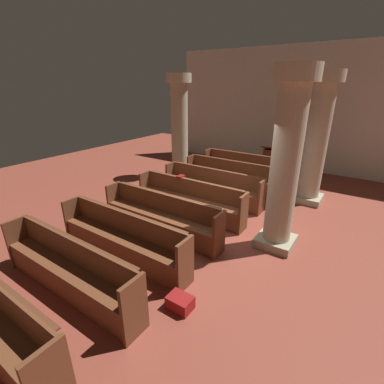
# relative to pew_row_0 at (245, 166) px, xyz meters

# --- Properties ---
(ground_plane) EXTENTS (19.20, 19.20, 0.00)m
(ground_plane) POSITION_rel_pew_row_0_xyz_m (0.87, -3.60, -0.49)
(ground_plane) COLOR brown
(back_wall) EXTENTS (10.00, 0.16, 4.50)m
(back_wall) POSITION_rel_pew_row_0_xyz_m (0.87, 2.48, 1.76)
(back_wall) COLOR beige
(back_wall) RESTS_ON ground
(pew_row_0) EXTENTS (3.01, 0.46, 0.91)m
(pew_row_0) POSITION_rel_pew_row_0_xyz_m (0.00, 0.00, 0.00)
(pew_row_0) COLOR brown
(pew_row_0) RESTS_ON ground
(pew_row_1) EXTENTS (3.01, 0.46, 0.91)m
(pew_row_1) POSITION_rel_pew_row_0_xyz_m (0.00, -1.13, 0.00)
(pew_row_1) COLOR brown
(pew_row_1) RESTS_ON ground
(pew_row_2) EXTENTS (3.01, 0.47, 0.91)m
(pew_row_2) POSITION_rel_pew_row_0_xyz_m (0.00, -2.26, 0.00)
(pew_row_2) COLOR brown
(pew_row_2) RESTS_ON ground
(pew_row_3) EXTENTS (3.01, 0.46, 0.91)m
(pew_row_3) POSITION_rel_pew_row_0_xyz_m (0.00, -3.40, 0.00)
(pew_row_3) COLOR brown
(pew_row_3) RESTS_ON ground
(pew_row_4) EXTENTS (3.01, 0.46, 0.91)m
(pew_row_4) POSITION_rel_pew_row_0_xyz_m (0.00, -4.53, 0.00)
(pew_row_4) COLOR brown
(pew_row_4) RESTS_ON ground
(pew_row_5) EXTENTS (3.01, 0.47, 0.91)m
(pew_row_5) POSITION_rel_pew_row_0_xyz_m (0.00, -5.66, 0.00)
(pew_row_5) COLOR brown
(pew_row_5) RESTS_ON ground
(pew_row_6) EXTENTS (3.01, 0.46, 0.91)m
(pew_row_6) POSITION_rel_pew_row_0_xyz_m (0.00, -6.79, 0.00)
(pew_row_6) COLOR brown
(pew_row_6) RESTS_ON ground
(pillar_aisle_side) EXTENTS (0.85, 0.85, 3.50)m
(pillar_aisle_side) POSITION_rel_pew_row_0_xyz_m (2.29, -0.71, 1.33)
(pillar_aisle_side) COLOR tan
(pillar_aisle_side) RESTS_ON ground
(pillar_far_side) EXTENTS (0.85, 0.85, 3.50)m
(pillar_far_side) POSITION_rel_pew_row_0_xyz_m (-2.24, -0.76, 1.33)
(pillar_far_side) COLOR tan
(pillar_far_side) RESTS_ON ground
(pillar_aisle_rear) EXTENTS (0.80, 0.80, 3.50)m
(pillar_aisle_rear) POSITION_rel_pew_row_0_xyz_m (2.29, -3.54, 1.33)
(pillar_aisle_rear) COLOR tan
(pillar_aisle_rear) RESTS_ON ground
(lectern) EXTENTS (0.48, 0.45, 1.08)m
(lectern) POSITION_rel_pew_row_0_xyz_m (0.43, 1.02, -0.04)
(lectern) COLOR #562B1A
(lectern) RESTS_ON ground
(hymn_book) EXTENTS (0.15, 0.22, 0.04)m
(hymn_book) POSITION_rel_pew_row_0_xyz_m (-0.41, -3.21, 0.44)
(hymn_book) COLOR maroon
(hymn_book) RESTS_ON pew_row_3
(kneeler_box_red) EXTENTS (0.38, 0.28, 0.21)m
(kneeler_box_red) POSITION_rel_pew_row_0_xyz_m (1.67, -6.09, -0.39)
(kneeler_box_red) COLOR maroon
(kneeler_box_red) RESTS_ON ground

